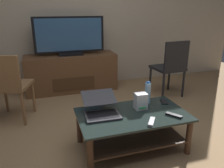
{
  "coord_description": "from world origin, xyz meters",
  "views": [
    {
      "loc": [
        -0.71,
        -1.84,
        1.39
      ],
      "look_at": [
        0.04,
        0.5,
        0.54
      ],
      "focal_mm": 35.92,
      "sensor_mm": 36.0,
      "label": 1
    }
  ],
  "objects_px": {
    "media_cabinet": "(72,73)",
    "television": "(70,37)",
    "side_chair": "(8,84)",
    "soundbar_remote": "(152,122)",
    "laptop": "(101,108)",
    "dining_chair": "(171,66)",
    "water_bottle_near": "(148,93)",
    "cell_phone": "(164,102)",
    "coffee_table": "(132,124)",
    "tv_remote": "(174,115)",
    "router_box": "(141,101)"
  },
  "relations": [
    {
      "from": "media_cabinet",
      "to": "television",
      "type": "relative_size",
      "value": 1.33
    },
    {
      "from": "media_cabinet",
      "to": "side_chair",
      "type": "bearing_deg",
      "value": -134.11
    },
    {
      "from": "television",
      "to": "soundbar_remote",
      "type": "distance_m",
      "value": 2.22
    },
    {
      "from": "side_chair",
      "to": "laptop",
      "type": "bearing_deg",
      "value": -43.97
    },
    {
      "from": "media_cabinet",
      "to": "dining_chair",
      "type": "xyz_separation_m",
      "value": [
        1.45,
        -0.78,
        0.2
      ]
    },
    {
      "from": "side_chair",
      "to": "laptop",
      "type": "xyz_separation_m",
      "value": [
        0.93,
        -0.9,
        -0.05
      ]
    },
    {
      "from": "water_bottle_near",
      "to": "soundbar_remote",
      "type": "height_order",
      "value": "water_bottle_near"
    },
    {
      "from": "laptop",
      "to": "soundbar_remote",
      "type": "bearing_deg",
      "value": -39.55
    },
    {
      "from": "cell_phone",
      "to": "coffee_table",
      "type": "bearing_deg",
      "value": -140.31
    },
    {
      "from": "media_cabinet",
      "to": "cell_phone",
      "type": "xyz_separation_m",
      "value": [
        0.78,
        -1.76,
        0.08
      ]
    },
    {
      "from": "dining_chair",
      "to": "laptop",
      "type": "xyz_separation_m",
      "value": [
        -1.41,
        -1.03,
        -0.07
      ]
    },
    {
      "from": "dining_chair",
      "to": "cell_phone",
      "type": "relative_size",
      "value": 6.52
    },
    {
      "from": "media_cabinet",
      "to": "tv_remote",
      "type": "height_order",
      "value": "media_cabinet"
    },
    {
      "from": "water_bottle_near",
      "to": "tv_remote",
      "type": "relative_size",
      "value": 1.54
    },
    {
      "from": "television",
      "to": "soundbar_remote",
      "type": "bearing_deg",
      "value": -78.46
    },
    {
      "from": "media_cabinet",
      "to": "soundbar_remote",
      "type": "distance_m",
      "value": 2.18
    },
    {
      "from": "media_cabinet",
      "to": "soundbar_remote",
      "type": "bearing_deg",
      "value": -78.58
    },
    {
      "from": "side_chair",
      "to": "soundbar_remote",
      "type": "relative_size",
      "value": 5.48
    },
    {
      "from": "laptop",
      "to": "soundbar_remote",
      "type": "xyz_separation_m",
      "value": [
        0.39,
        -0.32,
        -0.05
      ]
    },
    {
      "from": "coffee_table",
      "to": "soundbar_remote",
      "type": "xyz_separation_m",
      "value": [
        0.09,
        -0.23,
        0.13
      ]
    },
    {
      "from": "side_chair",
      "to": "water_bottle_near",
      "type": "distance_m",
      "value": 1.68
    },
    {
      "from": "router_box",
      "to": "water_bottle_near",
      "type": "xyz_separation_m",
      "value": [
        0.13,
        0.12,
        0.03
      ]
    },
    {
      "from": "water_bottle_near",
      "to": "tv_remote",
      "type": "distance_m",
      "value": 0.4
    },
    {
      "from": "tv_remote",
      "to": "soundbar_remote",
      "type": "distance_m",
      "value": 0.27
    },
    {
      "from": "television",
      "to": "tv_remote",
      "type": "height_order",
      "value": "television"
    },
    {
      "from": "router_box",
      "to": "water_bottle_near",
      "type": "bearing_deg",
      "value": 40.79
    },
    {
      "from": "laptop",
      "to": "water_bottle_near",
      "type": "relative_size",
      "value": 1.67
    },
    {
      "from": "water_bottle_near",
      "to": "tv_remote",
      "type": "bearing_deg",
      "value": -74.45
    },
    {
      "from": "dining_chair",
      "to": "media_cabinet",
      "type": "bearing_deg",
      "value": 151.64
    },
    {
      "from": "water_bottle_near",
      "to": "soundbar_remote",
      "type": "bearing_deg",
      "value": -111.0
    },
    {
      "from": "cell_phone",
      "to": "soundbar_remote",
      "type": "height_order",
      "value": "soundbar_remote"
    },
    {
      "from": "laptop",
      "to": "coffee_table",
      "type": "bearing_deg",
      "value": -18.13
    },
    {
      "from": "cell_phone",
      "to": "tv_remote",
      "type": "height_order",
      "value": "tv_remote"
    },
    {
      "from": "media_cabinet",
      "to": "tv_remote",
      "type": "bearing_deg",
      "value": -71.54
    },
    {
      "from": "media_cabinet",
      "to": "router_box",
      "type": "distance_m",
      "value": 1.89
    },
    {
      "from": "television",
      "to": "dining_chair",
      "type": "xyz_separation_m",
      "value": [
        1.45,
        -0.76,
        -0.41
      ]
    },
    {
      "from": "media_cabinet",
      "to": "tv_remote",
      "type": "relative_size",
      "value": 9.49
    },
    {
      "from": "router_box",
      "to": "water_bottle_near",
      "type": "distance_m",
      "value": 0.18
    },
    {
      "from": "side_chair",
      "to": "water_bottle_near",
      "type": "xyz_separation_m",
      "value": [
        1.48,
        -0.8,
        0.0
      ]
    },
    {
      "from": "side_chair",
      "to": "media_cabinet",
      "type": "bearing_deg",
      "value": 45.89
    },
    {
      "from": "coffee_table",
      "to": "router_box",
      "type": "distance_m",
      "value": 0.25
    },
    {
      "from": "dining_chair",
      "to": "router_box",
      "type": "xyz_separation_m",
      "value": [
        -0.99,
        -1.05,
        -0.04
      ]
    },
    {
      "from": "media_cabinet",
      "to": "router_box",
      "type": "relative_size",
      "value": 8.99
    },
    {
      "from": "television",
      "to": "dining_chair",
      "type": "relative_size",
      "value": 1.25
    },
    {
      "from": "cell_phone",
      "to": "tv_remote",
      "type": "xyz_separation_m",
      "value": [
        -0.08,
        -0.33,
        0.01
      ]
    },
    {
      "from": "soundbar_remote",
      "to": "dining_chair",
      "type": "bearing_deg",
      "value": 88.4
    },
    {
      "from": "media_cabinet",
      "to": "soundbar_remote",
      "type": "height_order",
      "value": "media_cabinet"
    },
    {
      "from": "television",
      "to": "side_chair",
      "type": "bearing_deg",
      "value": -134.8
    },
    {
      "from": "media_cabinet",
      "to": "water_bottle_near",
      "type": "bearing_deg",
      "value": -70.93
    },
    {
      "from": "dining_chair",
      "to": "cell_phone",
      "type": "distance_m",
      "value": 1.19
    }
  ]
}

